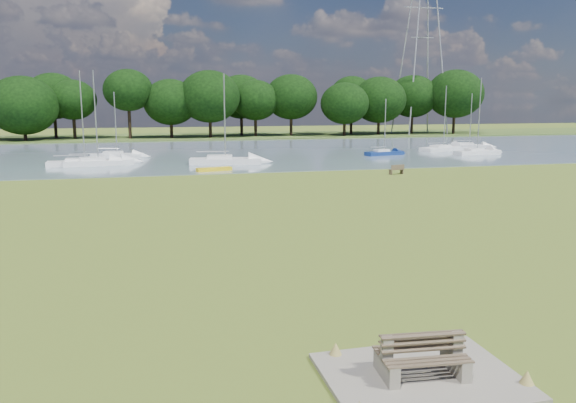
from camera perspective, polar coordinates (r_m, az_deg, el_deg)
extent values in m
plane|color=olive|center=(25.75, -0.98, -3.34)|extent=(220.00, 220.00, 0.00)
cube|color=slate|center=(66.91, -9.07, 4.88)|extent=(220.00, 40.00, 0.10)
cube|color=#4C6626|center=(96.76, -10.61, 6.43)|extent=(220.00, 20.00, 0.40)
cube|color=gray|center=(13.23, 13.33, -16.92)|extent=(4.20, 3.20, 0.10)
cube|color=gray|center=(12.84, 9.96, -16.25)|extent=(0.33, 1.13, 0.47)
cube|color=gray|center=(12.66, 10.02, -14.53)|extent=(0.25, 0.21, 0.58)
cube|color=gray|center=(13.41, 16.65, -15.35)|extent=(0.33, 1.13, 0.47)
cube|color=gray|center=(13.24, 16.74, -13.69)|extent=(0.25, 0.21, 0.58)
cube|color=brown|center=(12.71, 14.05, -15.48)|extent=(1.94, 0.58, 0.04)
cube|color=brown|center=(12.80, 13.64, -13.71)|extent=(1.91, 0.30, 0.47)
cube|color=brown|center=(13.29, 12.84, -14.24)|extent=(1.94, 0.58, 0.04)
cube|color=brown|center=(12.94, 13.34, -13.42)|extent=(1.91, 0.30, 0.47)
cube|color=brown|center=(47.29, 10.39, 2.94)|extent=(0.16, 0.41, 0.41)
cube|color=brown|center=(47.99, 11.49, 3.01)|extent=(0.16, 0.41, 0.41)
cube|color=brown|center=(47.61, 10.95, 3.22)|extent=(1.39, 0.68, 0.04)
cube|color=brown|center=(47.45, 11.09, 3.45)|extent=(1.31, 0.33, 0.40)
cube|color=yellow|center=(49.05, -7.51, 3.28)|extent=(3.18, 1.40, 0.31)
cylinder|color=#9D9EA1|center=(103.17, 12.88, 16.11)|extent=(0.25, 0.25, 33.89)
cylinder|color=#9D9EA1|center=(105.45, 15.39, 15.87)|extent=(0.25, 0.25, 33.89)
cylinder|color=#9D9EA1|center=(107.61, 11.66, 15.90)|extent=(0.25, 0.25, 33.89)
cylinder|color=#9D9EA1|center=(109.79, 14.08, 15.69)|extent=(0.25, 0.25, 33.89)
cube|color=#9D9EA1|center=(107.13, 13.62, 18.60)|extent=(7.43, 0.16, 0.16)
cylinder|color=black|center=(94.12, -24.72, 6.90)|extent=(0.51, 0.51, 3.92)
ellipsoid|color=black|center=(94.04, -24.94, 9.81)|extent=(7.19, 7.19, 6.11)
cylinder|color=black|center=(93.07, -20.47, 7.25)|extent=(0.51, 0.51, 4.21)
ellipsoid|color=black|center=(93.01, -20.67, 10.41)|extent=(8.22, 8.22, 6.98)
cylinder|color=black|center=(92.57, -16.11, 7.20)|extent=(0.51, 0.51, 3.33)
ellipsoid|color=black|center=(92.47, -16.24, 9.72)|extent=(9.24, 9.24, 7.86)
cylinder|color=black|center=(92.56, -11.75, 7.48)|extent=(0.51, 0.51, 3.62)
ellipsoid|color=black|center=(92.48, -11.85, 10.22)|extent=(7.19, 7.19, 6.11)
cylinder|color=black|center=(93.09, -7.41, 7.71)|extent=(0.51, 0.51, 3.92)
ellipsoid|color=black|center=(93.02, -7.48, 10.66)|extent=(8.22, 8.22, 6.98)
cylinder|color=black|center=(94.14, -3.13, 7.89)|extent=(0.51, 0.51, 4.21)
ellipsoid|color=black|center=(94.08, -3.17, 11.03)|extent=(9.24, 9.24, 7.86)
cylinder|color=black|center=(95.71, 1.02, 7.68)|extent=(0.51, 0.51, 3.33)
ellipsoid|color=black|center=(95.62, 1.03, 10.11)|extent=(7.19, 7.19, 6.11)
cylinder|color=black|center=(97.74, 5.03, 7.78)|extent=(0.51, 0.51, 3.62)
ellipsoid|color=black|center=(97.66, 5.07, 10.38)|extent=(8.22, 8.22, 6.98)
cylinder|color=black|center=(100.21, 8.86, 7.84)|extent=(0.51, 0.51, 3.92)
ellipsoid|color=black|center=(100.14, 8.93, 10.58)|extent=(9.24, 9.24, 7.86)
cylinder|color=black|center=(103.10, 12.49, 7.87)|extent=(0.51, 0.51, 4.21)
ellipsoid|color=black|center=(103.05, 12.60, 10.73)|extent=(7.19, 7.19, 6.11)
cylinder|color=black|center=(106.40, 15.89, 7.55)|extent=(0.51, 0.51, 3.33)
ellipsoid|color=black|center=(106.32, 16.00, 9.73)|extent=(8.22, 8.22, 6.98)
cube|color=white|center=(54.64, -6.37, 4.23)|extent=(7.03, 2.93, 0.75)
cube|color=white|center=(54.61, -6.96, 4.70)|extent=(2.59, 1.85, 0.48)
cylinder|color=#A5A8AD|center=(54.37, -6.46, 8.59)|extent=(0.13, 0.13, 7.99)
cube|color=white|center=(56.15, -19.92, 3.78)|extent=(6.83, 2.25, 0.62)
cube|color=white|center=(56.15, -20.49, 4.13)|extent=(2.44, 1.61, 0.40)
cylinder|color=#A5A8AD|center=(55.88, -20.19, 8.13)|extent=(0.11, 0.11, 8.27)
cube|color=white|center=(67.23, 18.66, 4.82)|extent=(5.74, 2.39, 0.65)
cube|color=white|center=(66.90, 18.39, 5.15)|extent=(2.11, 1.51, 0.42)
cylinder|color=#A5A8AD|center=(67.01, 18.87, 8.36)|extent=(0.11, 0.11, 8.04)
cube|color=white|center=(62.82, -16.96, 4.56)|extent=(5.51, 2.69, 0.62)
cube|color=white|center=(62.91, -17.35, 4.90)|extent=(2.08, 1.57, 0.40)
cylinder|color=#A5A8AD|center=(62.61, -17.12, 7.63)|extent=(0.11, 0.11, 6.46)
cube|color=navy|center=(63.82, 9.76, 4.93)|extent=(4.70, 2.23, 0.60)
cube|color=white|center=(63.58, 9.50, 5.25)|extent=(1.77, 1.32, 0.39)
cylinder|color=#A5A8AD|center=(63.62, 9.84, 7.63)|extent=(0.10, 0.10, 5.77)
cube|color=white|center=(76.72, 17.94, 5.44)|extent=(5.24, 3.27, 0.60)
cube|color=white|center=(76.63, 17.65, 5.73)|extent=(2.07, 1.72, 0.39)
cylinder|color=#A5A8AD|center=(76.55, 18.07, 7.97)|extent=(0.10, 0.10, 6.51)
cube|color=white|center=(55.97, -18.72, 3.88)|extent=(6.58, 3.04, 0.72)
cube|color=white|center=(55.87, -19.27, 4.29)|extent=(2.46, 1.82, 0.46)
cylinder|color=#A5A8AD|center=(55.70, -18.98, 8.27)|extent=(0.12, 0.12, 8.28)
cube|color=white|center=(71.58, 15.51, 5.27)|extent=(6.84, 3.99, 0.62)
cube|color=white|center=(71.15, 15.24, 5.56)|extent=(2.67, 2.15, 0.40)
cylinder|color=#A5A8AD|center=(71.38, 15.65, 8.30)|extent=(0.11, 0.11, 7.33)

